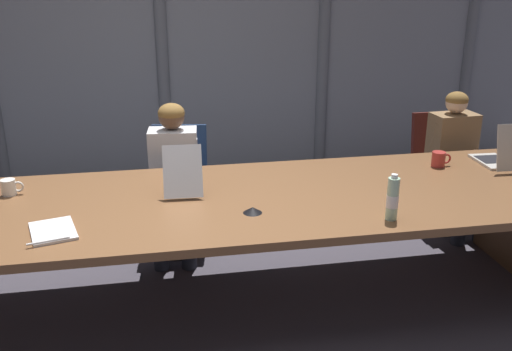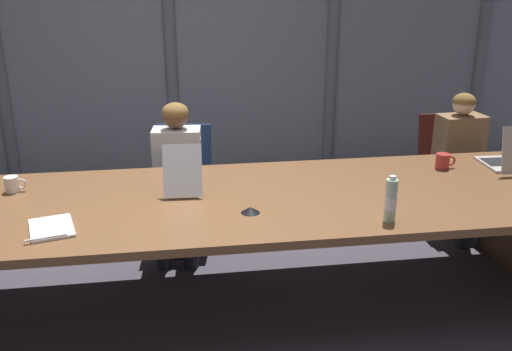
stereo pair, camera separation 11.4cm
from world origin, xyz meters
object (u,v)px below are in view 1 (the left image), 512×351
at_px(conference_mic_left_side, 253,210).
at_px(spiral_notepad, 53,231).
at_px(person_center, 457,156).
at_px(laptop_left_mid, 182,179).
at_px(office_chair_left_mid, 179,202).
at_px(office_chair_center, 441,183).
at_px(person_left_mid, 174,172).
at_px(laptop_center, 499,157).
at_px(water_bottle_primary, 393,199).
at_px(coffee_mug_far, 9,187).
at_px(coffee_mug_near, 439,159).

distance_m(conference_mic_left_side, spiral_notepad, 1.08).
bearing_deg(person_center, conference_mic_left_side, -63.99).
height_order(laptop_left_mid, spiral_notepad, laptop_left_mid).
bearing_deg(office_chair_left_mid, office_chair_center, 99.54).
relative_size(office_chair_center, spiral_notepad, 2.63).
bearing_deg(person_center, office_chair_left_mid, -98.11).
xyz_separation_m(person_left_mid, person_center, (2.28, -0.00, -0.01)).
bearing_deg(laptop_left_mid, laptop_center, -86.44).
xyz_separation_m(person_left_mid, conference_mic_left_side, (0.40, -1.09, 0.12)).
relative_size(water_bottle_primary, conference_mic_left_side, 2.41).
bearing_deg(laptop_center, spiral_notepad, 103.54).
bearing_deg(conference_mic_left_side, coffee_mug_far, 159.03).
xyz_separation_m(coffee_mug_near, conference_mic_left_side, (-1.44, -0.57, -0.04)).
xyz_separation_m(coffee_mug_far, conference_mic_left_side, (1.42, -0.54, -0.03)).
bearing_deg(laptop_center, coffee_mug_far, 91.86).
bearing_deg(office_chair_left_mid, spiral_notepad, -19.08).
distance_m(office_chair_center, person_center, 0.34).
distance_m(laptop_center, water_bottle_primary, 1.34).
bearing_deg(office_chair_left_mid, person_left_mid, -3.60).
relative_size(coffee_mug_near, spiral_notepad, 0.41).
distance_m(laptop_center, person_center, 0.60).
height_order(person_center, spiral_notepad, person_center).
distance_m(person_center, spiral_notepad, 3.18).
height_order(office_chair_center, coffee_mug_near, office_chair_center).
distance_m(water_bottle_primary, coffee_mug_near, 1.06).
bearing_deg(coffee_mug_far, office_chair_left_mid, 33.66).
relative_size(laptop_left_mid, coffee_mug_far, 3.64).
bearing_deg(water_bottle_primary, conference_mic_left_side, 163.00).
bearing_deg(laptop_center, office_chair_center, 2.78).
height_order(person_center, conference_mic_left_side, person_center).
relative_size(laptop_center, spiral_notepad, 1.19).
height_order(laptop_left_mid, office_chair_left_mid, laptop_left_mid).
xyz_separation_m(coffee_mug_far, spiral_notepad, (0.34, -0.61, -0.04)).
height_order(office_chair_center, person_left_mid, person_left_mid).
bearing_deg(coffee_mug_far, spiral_notepad, -60.96).
distance_m(coffee_mug_near, coffee_mug_far, 2.86).
bearing_deg(person_left_mid, coffee_mug_near, 79.73).
bearing_deg(coffee_mug_far, person_left_mid, 28.14).
bearing_deg(spiral_notepad, coffee_mug_far, 104.38).
distance_m(laptop_left_mid, coffee_mug_near, 1.81).
height_order(office_chair_left_mid, spiral_notepad, office_chair_left_mid).
bearing_deg(person_center, person_left_mid, -94.09).
bearing_deg(laptop_left_mid, coffee_mug_near, -84.32).
xyz_separation_m(water_bottle_primary, conference_mic_left_side, (-0.74, 0.23, -0.10)).
height_order(coffee_mug_near, conference_mic_left_side, coffee_mug_near).
bearing_deg(office_chair_center, water_bottle_primary, -36.20).
xyz_separation_m(office_chair_left_mid, person_center, (2.25, -0.16, 0.30)).
bearing_deg(laptop_center, person_center, 0.62).
bearing_deg(person_center, office_chair_center, -176.02).
height_order(laptop_left_mid, coffee_mug_near, laptop_left_mid).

